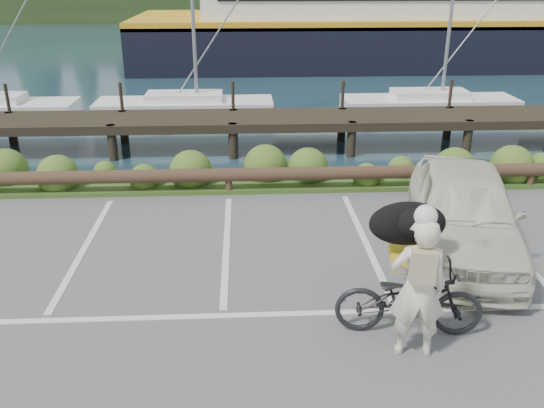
% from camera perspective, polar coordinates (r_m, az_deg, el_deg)
% --- Properties ---
extents(ground, '(72.00, 72.00, 0.00)m').
position_cam_1_polar(ground, '(9.02, -4.80, -9.59)').
color(ground, '#535356').
extents(harbor_backdrop, '(170.00, 160.00, 30.00)m').
position_cam_1_polar(harbor_backdrop, '(86.25, -3.07, 19.12)').
color(harbor_backdrop, '#1A323E').
rests_on(harbor_backdrop, ground).
extents(vegetation_strip, '(34.00, 1.60, 0.10)m').
position_cam_1_polar(vegetation_strip, '(13.78, -4.23, 2.30)').
color(vegetation_strip, '#3D5B21').
rests_on(vegetation_strip, ground).
extents(log_rail, '(32.00, 0.30, 0.60)m').
position_cam_1_polar(log_rail, '(13.15, -4.27, 1.05)').
color(log_rail, '#443021').
rests_on(log_rail, ground).
extents(bicycle, '(2.09, 0.94, 1.06)m').
position_cam_1_polar(bicycle, '(8.25, 13.42, -9.15)').
color(bicycle, black).
rests_on(bicycle, ground).
extents(cyclist, '(0.77, 0.55, 1.96)m').
position_cam_1_polar(cyclist, '(7.62, 14.25, -8.09)').
color(cyclist, '#EDE2C9').
rests_on(cyclist, ground).
extents(dog, '(0.67, 1.17, 0.64)m').
position_cam_1_polar(dog, '(8.43, 13.27, -1.88)').
color(dog, black).
rests_on(dog, bicycle).
extents(parked_car, '(2.90, 4.88, 1.56)m').
position_cam_1_polar(parked_car, '(10.71, 18.40, -0.67)').
color(parked_car, silver).
rests_on(parked_car, ground).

